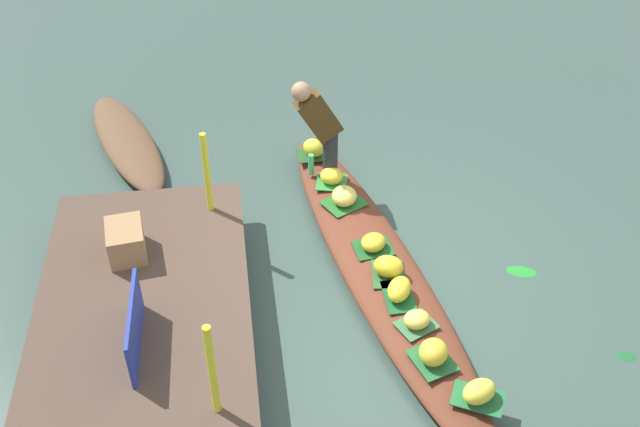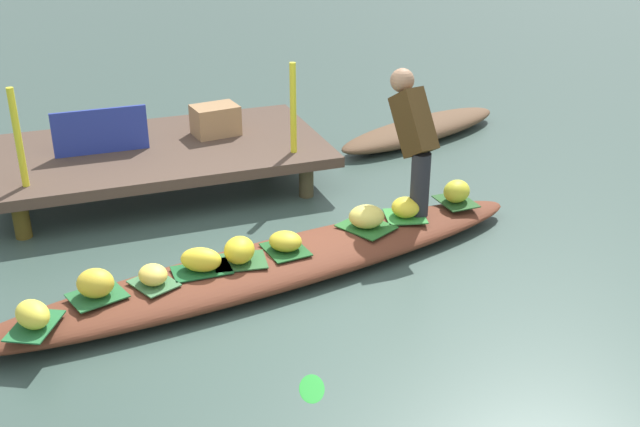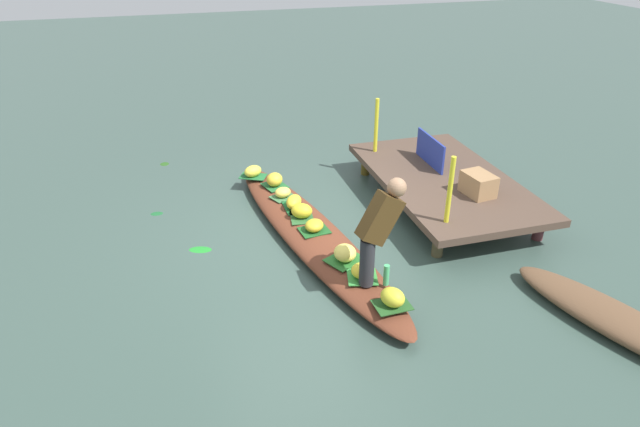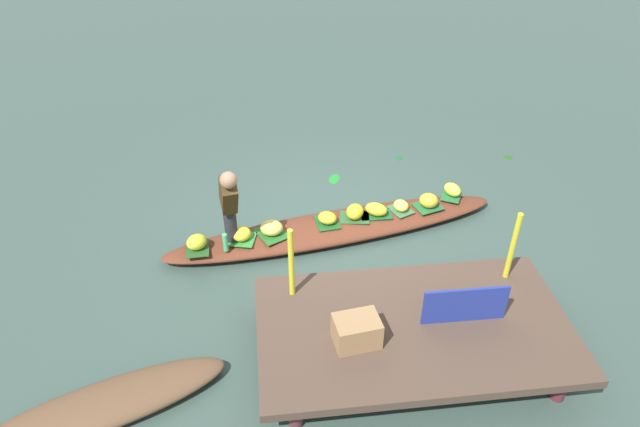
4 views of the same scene
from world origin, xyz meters
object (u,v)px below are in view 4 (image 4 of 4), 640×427
banana_bunch_1 (452,190)px  banana_bunch_5 (376,209)px  banana_bunch_4 (429,200)px  water_bottle (225,242)px  banana_bunch_6 (272,228)px  banana_bunch_8 (355,212)px  produce_crate (357,331)px  banana_bunch_2 (197,242)px  vendor_boat (335,228)px  banana_bunch_7 (401,206)px  vendor_person (229,201)px  banana_bunch_0 (327,218)px  banana_bunch_3 (241,234)px  moored_boat (105,405)px  market_banner (465,305)px

banana_bunch_1 → banana_bunch_5: (1.17, 0.35, 0.00)m
banana_bunch_4 → water_bottle: size_ratio=1.05×
banana_bunch_1 → banana_bunch_6: bearing=13.3°
banana_bunch_1 → banana_bunch_5: bearing=16.9°
banana_bunch_8 → produce_crate: size_ratio=0.63×
banana_bunch_2 → vendor_boat: bearing=-168.4°
banana_bunch_5 → banana_bunch_8: banana_bunch_8 is taller
banana_bunch_4 → banana_bunch_7: (0.39, 0.03, -0.03)m
vendor_boat → banana_bunch_1: banana_bunch_1 is taller
banana_bunch_5 → vendor_person: (1.91, 0.45, 0.59)m
banana_bunch_1 → banana_bunch_8: banana_bunch_8 is taller
banana_bunch_4 → banana_bunch_8: size_ratio=0.92×
vendor_person → produce_crate: bearing=122.6°
banana_bunch_0 → vendor_person: size_ratio=0.22×
vendor_boat → banana_bunch_4: size_ratio=17.90×
banana_bunch_0 → banana_bunch_3: 1.15m
produce_crate → banana_bunch_2: bearing=-48.8°
banana_bunch_3 → banana_bunch_2: bearing=12.5°
moored_boat → vendor_person: (-1.21, -2.15, 0.78)m
banana_bunch_5 → banana_bunch_0: bearing=8.2°
moored_boat → water_bottle: (-1.11, -2.08, 0.22)m
banana_bunch_6 → market_banner: size_ratio=0.34×
banana_bunch_1 → banana_bunch_6: banana_bunch_6 is taller
banana_bunch_4 → banana_bunch_6: bearing=9.5°
banana_bunch_2 → banana_bunch_7: size_ratio=1.14×
banana_bunch_4 → banana_bunch_6: 2.20m
vendor_boat → banana_bunch_5: (-0.57, -0.08, 0.20)m
banana_bunch_8 → banana_bunch_4: bearing=-172.4°
banana_bunch_8 → vendor_person: size_ratio=0.23×
banana_bunch_1 → banana_bunch_8: 1.52m
banana_bunch_1 → banana_bunch_5: size_ratio=0.93×
banana_bunch_7 → market_banner: 2.31m
moored_boat → banana_bunch_0: (-2.44, -2.50, 0.18)m
moored_boat → water_bottle: water_bottle is taller
banana_bunch_2 → banana_bunch_4: banana_bunch_4 is taller
banana_bunch_4 → water_bottle: 2.83m
banana_bunch_3 → produce_crate: 2.34m
vendor_boat → water_bottle: bearing=7.0°
banana_bunch_5 → market_banner: bearing=101.5°
water_bottle → produce_crate: size_ratio=0.56×
vendor_boat → banana_bunch_3: (1.24, 0.25, 0.19)m
banana_bunch_3 → market_banner: bearing=140.1°
vendor_boat → banana_bunch_3: banana_bunch_3 is taller
moored_boat → banana_bunch_4: size_ratio=9.15×
water_bottle → banana_bunch_5: bearing=-165.3°
banana_bunch_5 → market_banner: 2.28m
moored_boat → water_bottle: size_ratio=9.62×
banana_bunch_7 → market_banner: market_banner is taller
vendor_person → banana_bunch_3: bearing=-130.3°
banana_bunch_3 → banana_bunch_7: (-2.17, -0.40, -0.01)m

